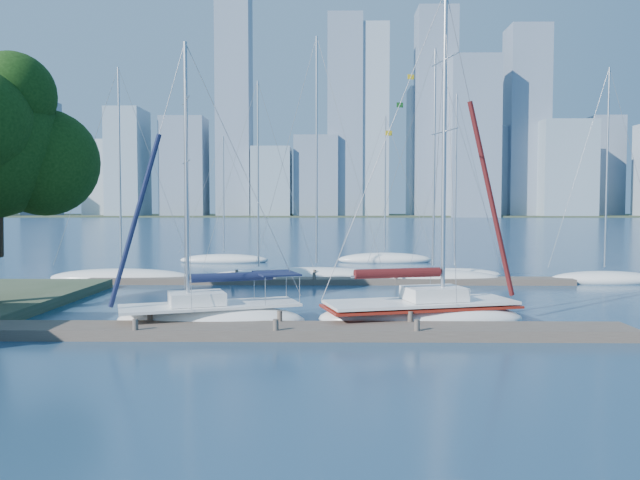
{
  "coord_description": "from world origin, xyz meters",
  "views": [
    {
      "loc": [
        1.86,
        -22.77,
        4.76
      ],
      "look_at": [
        1.51,
        4.0,
        3.36
      ],
      "focal_mm": 35.0,
      "sensor_mm": 36.0,
      "label": 1
    }
  ],
  "objects": [
    {
      "name": "far_shore",
      "position": [
        0.0,
        320.0,
        0.0
      ],
      "size": [
        800.0,
        100.0,
        1.5
      ],
      "primitive_type": "cube",
      "color": "#38472D",
      "rests_on": "ground"
    },
    {
      "name": "sailboat_maroon",
      "position": [
        5.63,
        2.37,
        1.12
      ],
      "size": [
        8.69,
        4.73,
        14.01
      ],
      "rotation": [
        0.0,
        0.0,
        0.26
      ],
      "color": "white",
      "rests_on": "ground"
    },
    {
      "name": "bg_boat_3",
      "position": [
        8.52,
        16.64,
        0.29
      ],
      "size": [
        8.88,
        4.43,
        15.02
      ],
      "rotation": [
        0.0,
        0.0,
        -0.25
      ],
      "color": "white",
      "rests_on": "ground"
    },
    {
      "name": "bg_boat_1",
      "position": [
        -2.63,
        17.17,
        0.26
      ],
      "size": [
        7.3,
        2.9,
        13.12
      ],
      "rotation": [
        0.0,
        0.0,
        0.11
      ],
      "color": "white",
      "rests_on": "ground"
    },
    {
      "name": "bg_boat_7",
      "position": [
        6.77,
        31.23,
        0.28
      ],
      "size": [
        8.43,
        5.24,
        12.97
      ],
      "rotation": [
        0.0,
        0.0,
        -0.38
      ],
      "color": "white",
      "rests_on": "ground"
    },
    {
      "name": "near_dock",
      "position": [
        0.0,
        0.0,
        0.2
      ],
      "size": [
        26.0,
        2.0,
        0.4
      ],
      "primitive_type": "cube",
      "color": "#4D4139",
      "rests_on": "ground"
    },
    {
      "name": "ground",
      "position": [
        0.0,
        0.0,
        0.0
      ],
      "size": [
        700.0,
        700.0,
        0.0
      ],
      "primitive_type": "plane",
      "color": "navy",
      "rests_on": "ground"
    },
    {
      "name": "skyline",
      "position": [
        22.41,
        290.31,
        35.17
      ],
      "size": [
        503.54,
        51.31,
        112.15
      ],
      "color": "#7B909E",
      "rests_on": "ground"
    },
    {
      "name": "far_dock",
      "position": [
        2.0,
        16.0,
        0.18
      ],
      "size": [
        30.0,
        1.8,
        0.36
      ],
      "primitive_type": "cube",
      "color": "#4D4139",
      "rests_on": "ground"
    },
    {
      "name": "sailboat_navy",
      "position": [
        -2.86,
        1.93,
        0.95
      ],
      "size": [
        7.97,
        4.88,
        11.7
      ],
      "rotation": [
        0.0,
        0.0,
        0.34
      ],
      "color": "white",
      "rests_on": "ground"
    },
    {
      "name": "bg_boat_6",
      "position": [
        -7.17,
        30.94,
        0.24
      ],
      "size": [
        7.83,
        2.97,
        11.18
      ],
      "rotation": [
        0.0,
        0.0,
        0.11
      ],
      "color": "white",
      "rests_on": "ground"
    },
    {
      "name": "bg_boat_2",
      "position": [
        1.11,
        17.79,
        0.31
      ],
      "size": [
        9.1,
        5.24,
        16.14
      ],
      "rotation": [
        0.0,
        0.0,
        -0.33
      ],
      "color": "white",
      "rests_on": "ground"
    },
    {
      "name": "bg_boat_5",
      "position": [
        19.32,
        16.62,
        0.27
      ],
      "size": [
        7.11,
        2.81,
        13.81
      ],
      "rotation": [
        0.0,
        0.0,
        -0.09
      ],
      "color": "white",
      "rests_on": "ground"
    },
    {
      "name": "bg_boat_4",
      "position": [
        10.45,
        19.43,
        0.24
      ],
      "size": [
        6.5,
        2.8,
        12.64
      ],
      "rotation": [
        0.0,
        0.0,
        0.15
      ],
      "color": "white",
      "rests_on": "ground"
    },
    {
      "name": "bg_boat_0",
      "position": [
        -11.46,
        17.02,
        0.28
      ],
      "size": [
        9.46,
        3.28,
        14.01
      ],
      "rotation": [
        0.0,
        0.0,
        -0.1
      ],
      "color": "white",
      "rests_on": "ground"
    }
  ]
}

